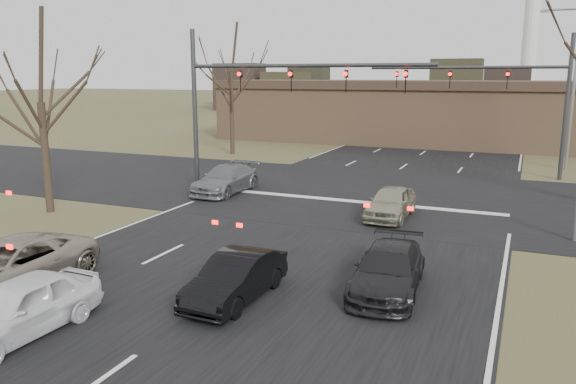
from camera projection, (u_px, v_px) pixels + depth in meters
name	position (u px, v px, depth m)	size (l,w,h in m)	color
ground	(208.00, 305.00, 14.35)	(360.00, 360.00, 0.00)	#4B4B28
road_main	(465.00, 123.00, 68.32)	(14.00, 300.00, 0.02)	black
road_cross	(366.00, 193.00, 27.84)	(200.00, 14.00, 0.02)	black
building	(463.00, 113.00, 47.21)	(42.40, 10.40, 5.30)	#906C4D
mast_arm_near	(252.00, 90.00, 27.03)	(12.12, 0.24, 8.00)	#383A3D
mast_arm_far	(513.00, 89.00, 31.63)	(11.12, 0.24, 8.00)	#383A3D
streetlight_right_far	(572.00, 78.00, 33.90)	(2.34, 0.25, 10.00)	gray
tree_left_near	(37.00, 55.00, 22.84)	(5.10, 5.10, 8.50)	black
tree_left_far	(231.00, 53.00, 40.35)	(5.70, 5.70, 9.50)	black
car_silver_suv	(9.00, 266.00, 15.26)	(2.29, 4.97, 1.38)	gray
car_white_sedan	(19.00, 307.00, 12.58)	(1.58, 3.94, 1.34)	white
car_black_hatch	(236.00, 278.00, 14.59)	(1.30, 3.72, 1.23)	black
car_charcoal_sedan	(388.00, 270.00, 15.17)	(1.72, 4.22, 1.23)	black
car_grey_ahead	(226.00, 179.00, 27.97)	(1.90, 4.68, 1.36)	slate
car_silver_ahead	(391.00, 202.00, 22.98)	(1.55, 3.86, 1.31)	#A29E83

